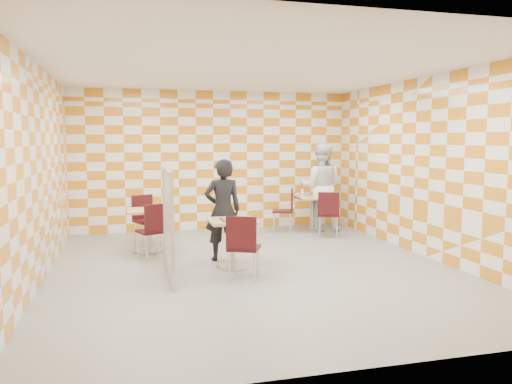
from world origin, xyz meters
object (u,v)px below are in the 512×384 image
chair_main_front (243,243)px  partition (168,223)px  chair_empty_far (145,216)px  main_table (233,235)px  second_table (312,208)px  man_dark (223,210)px  chair_second_side (287,207)px  chair_second_front (329,211)px  empty_table (148,223)px  soda_bottle (316,191)px  chair_empty_near (154,226)px  man_white (321,187)px  sport_bottle (302,192)px

chair_main_front → partition: size_ratio=0.60×
chair_main_front → chair_empty_far: size_ratio=1.00×
main_table → chair_empty_far: chair_empty_far is taller
second_table → partition: bearing=-138.2°
second_table → man_dark: bearing=-138.8°
second_table → chair_second_side: (-0.56, 0.05, 0.04)m
chair_second_front → man_dark: (-2.39, -1.31, 0.28)m
empty_table → chair_empty_far: size_ratio=0.81×
second_table → soda_bottle: soda_bottle is taller
chair_second_front → partition: (-3.34, -2.21, 0.25)m
chair_empty_near → man_white: size_ratio=0.49×
sport_bottle → soda_bottle: 0.31m
second_table → chair_main_front: (-2.30, -3.32, 0.04)m
soda_bottle → chair_main_front: bearing=-125.4°
chair_empty_near → man_dark: (1.08, -0.33, 0.28)m
chair_main_front → chair_empty_near: (-1.12, 1.61, 0.00)m
partition → main_table: bearing=18.8°
chair_empty_far → man_white: (3.74, 0.57, 0.40)m
main_table → chair_empty_near: (-1.13, 0.88, 0.04)m
man_dark → chair_empty_near: bearing=-17.4°
chair_second_front → sport_bottle: (-0.27, 0.81, 0.29)m
chair_empty_near → chair_second_side: bearing=31.7°
chair_empty_far → soda_bottle: (3.61, 0.53, 0.31)m
man_dark → man_white: (2.55, 2.12, 0.12)m
chair_empty_near → chair_empty_far: 1.23m
empty_table → chair_main_front: 2.49m
partition → sport_bottle: size_ratio=7.75×
second_table → chair_empty_near: (-3.41, -1.71, 0.04)m
main_table → chair_second_front: bearing=38.5°
empty_table → partition: (0.20, -1.81, 0.28)m
main_table → soda_bottle: size_ratio=3.26×
soda_bottle → chair_second_side: bearing=180.0°
chair_main_front → chair_empty_near: same height
chair_empty_far → man_dark: 1.98m
chair_empty_far → second_table: bearing=7.8°
main_table → chair_second_side: (1.73, 2.64, 0.04)m
empty_table → main_table: bearing=-50.9°
chair_main_front → sport_bottle: bearing=58.5°
second_table → chair_main_front: chair_main_front is taller
second_table → partition: size_ratio=0.48×
chair_second_front → soda_bottle: soda_bottle is taller
partition → man_dark: (0.95, 0.89, 0.03)m
chair_empty_far → sport_bottle: 3.37m
chair_empty_near → man_dark: size_ratio=0.56×
chair_second_front → man_dark: size_ratio=0.56×
chair_second_side → sport_bottle: bearing=5.6°
main_table → second_table: bearing=48.6°
empty_table → chair_empty_near: (0.07, -0.58, 0.04)m
empty_table → chair_second_front: size_ratio=0.81×
second_table → empty_table: size_ratio=1.00×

